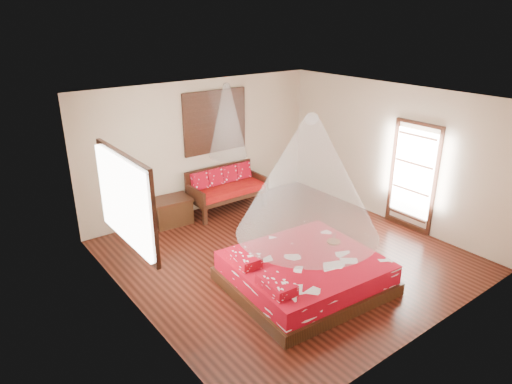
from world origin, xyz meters
TOP-DOWN VIEW (x-y plane):
  - room at (0.00, 0.00)m, footprint 5.54×5.54m
  - bed at (-0.43, -0.93)m, footprint 2.42×2.22m
  - daybed at (0.31, 2.38)m, footprint 1.69×0.75m
  - storage_chest at (-0.98, 2.45)m, footprint 0.84×0.65m
  - shutter_panel at (0.31, 2.72)m, footprint 1.52×0.06m
  - window_left at (-2.71, 0.20)m, footprint 0.10×1.74m
  - glazed_door at (2.72, -0.60)m, footprint 0.08×1.02m
  - wine_tray at (0.33, -0.82)m, footprint 0.22×0.22m
  - mosquito_net_main at (-0.41, -0.93)m, footprint 2.15×2.15m
  - mosquito_net_daybed at (0.31, 2.25)m, footprint 0.80×0.80m

SIDE VIEW (x-z plane):
  - bed at x=-0.43m, z-range -0.07..0.58m
  - storage_chest at x=-0.98m, z-range 0.00..0.55m
  - daybed at x=0.31m, z-range 0.05..0.99m
  - wine_tray at x=0.33m, z-range 0.46..0.64m
  - glazed_door at x=2.72m, z-range -0.01..2.15m
  - room at x=0.00m, z-range -0.02..2.82m
  - window_left at x=-2.71m, z-range 1.03..2.37m
  - mosquito_net_main at x=-0.41m, z-range 0.95..2.75m
  - shutter_panel at x=0.31m, z-range 1.24..2.56m
  - mosquito_net_daybed at x=0.31m, z-range 1.25..2.75m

